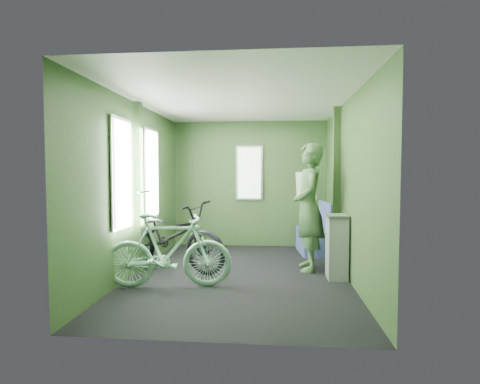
% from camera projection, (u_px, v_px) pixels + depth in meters
% --- Properties ---
extents(room, '(4.00, 4.02, 2.31)m').
position_uv_depth(room, '(237.00, 167.00, 4.95)').
color(room, black).
rests_on(room, ground).
extents(bicycle_black, '(1.97, 1.41, 1.02)m').
position_uv_depth(bicycle_black, '(170.00, 269.00, 5.25)').
color(bicycle_black, black).
rests_on(bicycle_black, ground).
extents(bicycle_mint, '(1.55, 0.74, 0.94)m').
position_uv_depth(bicycle_mint, '(169.00, 288.00, 4.40)').
color(bicycle_mint, '#99DDB7').
rests_on(bicycle_mint, ground).
extents(passenger, '(0.46, 0.74, 1.77)m').
position_uv_depth(passenger, '(309.00, 207.00, 5.19)').
color(passenger, '#3B5C32').
rests_on(passenger, ground).
extents(waste_box, '(0.24, 0.34, 0.82)m').
position_uv_depth(waste_box, '(337.00, 247.00, 4.78)').
color(waste_box, gray).
rests_on(waste_box, ground).
extents(bench_seat, '(0.54, 0.87, 0.87)m').
position_uv_depth(bench_seat, '(315.00, 238.00, 6.30)').
color(bench_seat, navy).
rests_on(bench_seat, ground).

